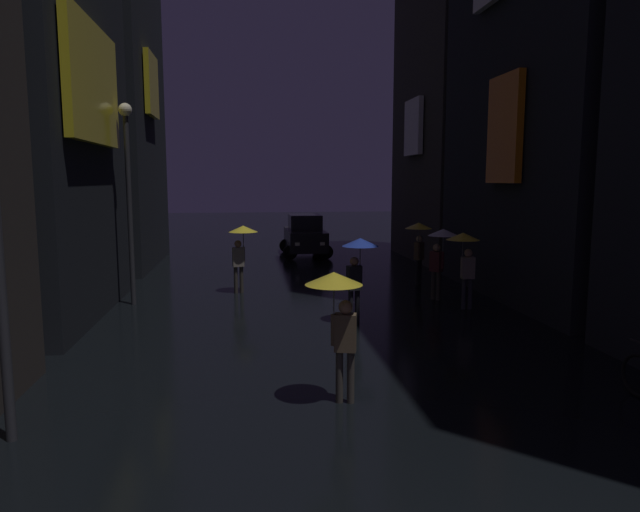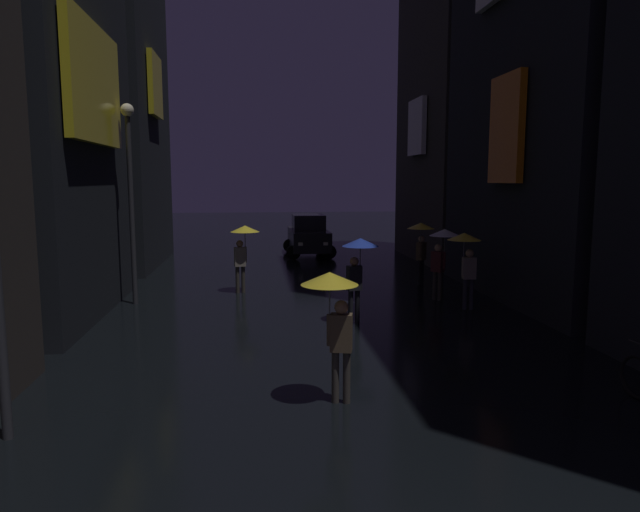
# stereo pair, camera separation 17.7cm
# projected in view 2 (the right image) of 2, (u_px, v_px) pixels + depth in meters

# --- Properties ---
(building_left_far) EXTENTS (4.25, 7.47, 19.77)m
(building_left_far) POSITION_uv_depth(u_px,v_px,m) (101.00, 18.00, 22.63)
(building_left_far) COLOR black
(building_left_far) RESTS_ON ground
(building_right_far) EXTENTS (4.25, 7.26, 18.35)m
(building_right_far) POSITION_uv_depth(u_px,v_px,m) (465.00, 47.00, 24.35)
(building_right_far) COLOR #33302D
(building_right_far) RESTS_ON ground
(pedestrian_midstreet_left_yellow) EXTENTS (0.90, 0.90, 2.12)m
(pedestrian_midstreet_left_yellow) POSITION_uv_depth(u_px,v_px,m) (243.00, 240.00, 17.78)
(pedestrian_midstreet_left_yellow) COLOR #38332D
(pedestrian_midstreet_left_yellow) RESTS_ON ground
(pedestrian_foreground_right_yellow) EXTENTS (0.90, 0.90, 2.12)m
(pedestrian_foreground_right_yellow) POSITION_uv_depth(u_px,v_px,m) (466.00, 249.00, 15.39)
(pedestrian_foreground_right_yellow) COLOR #2D2D38
(pedestrian_foreground_right_yellow) RESTS_ON ground
(pedestrian_far_right_yellow) EXTENTS (0.90, 0.90, 2.12)m
(pedestrian_far_right_yellow) POSITION_uv_depth(u_px,v_px,m) (421.00, 236.00, 19.03)
(pedestrian_far_right_yellow) COLOR black
(pedestrian_far_right_yellow) RESTS_ON ground
(pedestrian_foreground_left_blue) EXTENTS (0.90, 0.90, 2.12)m
(pedestrian_foreground_left_blue) POSITION_uv_depth(u_px,v_px,m) (358.00, 257.00, 13.94)
(pedestrian_foreground_left_blue) COLOR black
(pedestrian_foreground_left_blue) RESTS_ON ground
(pedestrian_near_crossing_yellow) EXTENTS (0.90, 0.90, 2.12)m
(pedestrian_near_crossing_yellow) POSITION_uv_depth(u_px,v_px,m) (333.00, 301.00, 8.87)
(pedestrian_near_crossing_yellow) COLOR #38332D
(pedestrian_near_crossing_yellow) RESTS_ON ground
(pedestrian_midstreet_centre_clear) EXTENTS (0.90, 0.90, 2.12)m
(pedestrian_midstreet_centre_clear) POSITION_uv_depth(u_px,v_px,m) (442.00, 244.00, 16.59)
(pedestrian_midstreet_centre_clear) COLOR #38332D
(pedestrian_midstreet_centre_clear) RESTS_ON ground
(car_distant) EXTENTS (2.26, 4.15, 1.92)m
(car_distant) POSITION_uv_depth(u_px,v_px,m) (308.00, 236.00, 26.75)
(car_distant) COLOR black
(car_distant) RESTS_ON ground
(streetlamp_left_far) EXTENTS (0.36, 0.36, 5.62)m
(streetlamp_left_far) POSITION_uv_depth(u_px,v_px,m) (130.00, 181.00, 15.88)
(streetlamp_left_far) COLOR #2D2D33
(streetlamp_left_far) RESTS_ON ground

